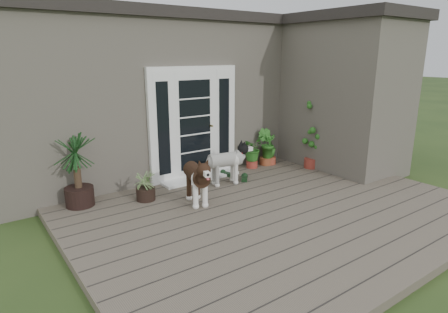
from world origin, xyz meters
TOP-DOWN VIEW (x-y plane):
  - deck at (0.00, 0.40)m, footprint 6.20×4.60m
  - house_main at (0.00, 4.65)m, footprint 7.40×4.00m
  - roof_main at (0.00, 4.65)m, footprint 7.60×4.20m
  - house_wing at (2.90, 1.50)m, footprint 1.60×2.40m
  - roof_wing at (2.90, 1.50)m, footprint 1.80×2.60m
  - door_unit at (-0.20, 2.60)m, footprint 1.90×0.14m
  - door_step at (-0.20, 2.40)m, footprint 1.60×0.40m
  - brindle_dog at (-0.92, 1.37)m, footprint 0.58×0.94m
  - white_dog at (0.01, 1.87)m, footprint 0.89×0.51m
  - spider_plant at (-1.54, 2.00)m, footprint 0.61×0.61m
  - yucca at (-2.50, 2.39)m, footprint 0.89×0.89m
  - herb_a at (1.11, 2.40)m, footprint 0.65×0.65m
  - herb_b at (1.50, 2.40)m, footprint 0.53×0.53m
  - herb_c at (1.60, 2.40)m, footprint 0.38×0.38m
  - sapling at (2.12, 1.65)m, footprint 0.46×0.46m
  - clog_left at (0.33, 2.27)m, footprint 0.20×0.32m
  - clog_right at (0.45, 1.83)m, footprint 0.32×0.34m

SIDE VIEW (x-z plane):
  - deck at x=0.00m, z-range 0.00..0.12m
  - door_step at x=-0.20m, z-range 0.12..0.17m
  - clog_left at x=0.33m, z-range 0.12..0.21m
  - clog_right at x=0.45m, z-range 0.12..0.22m
  - herb_c at x=1.60m, z-range 0.12..0.64m
  - spider_plant at x=-1.54m, z-range 0.12..0.68m
  - herb_b at x=1.50m, z-range 0.12..0.70m
  - herb_a at x=1.11m, z-range 0.12..0.75m
  - white_dog at x=0.01m, z-range 0.12..0.81m
  - brindle_dog at x=-0.92m, z-range 0.12..0.85m
  - yucca at x=-2.50m, z-range 0.12..1.35m
  - sapling at x=2.12m, z-range 0.12..1.60m
  - door_unit at x=-0.20m, z-range 0.12..2.27m
  - house_main at x=0.00m, z-range 0.00..3.10m
  - house_wing at x=2.90m, z-range 0.00..3.10m
  - roof_main at x=0.00m, z-range 3.10..3.30m
  - roof_wing at x=2.90m, z-range 3.10..3.30m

